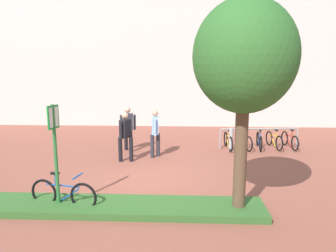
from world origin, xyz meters
name	(u,v)px	position (x,y,z in m)	size (l,w,h in m)	color
ground_plane	(148,178)	(0.00, 0.00, 0.00)	(60.00, 60.00, 0.00)	brown
building_facade	(165,34)	(0.00, 8.98, 5.00)	(28.00, 1.20, 10.00)	silver
planter_strip	(111,207)	(-0.61, -2.20, 0.08)	(7.00, 1.10, 0.16)	#336028
tree_sidewalk	(245,58)	(2.28, -2.20, 3.42)	(2.16, 2.16, 4.64)	brown
parking_sign_post	(55,142)	(-1.83, -2.20, 1.59)	(0.13, 0.35, 2.43)	#2D7238
bike_at_sign	(63,194)	(-1.72, -2.15, 0.35)	(1.66, 0.48, 0.86)	black
bike_rack_cluster	(259,140)	(4.09, 3.67, 0.35)	(3.19, 1.81, 0.83)	#99999E
bollard_steel	(231,139)	(2.91, 3.25, 0.45)	(0.16, 0.16, 0.90)	#ADADB2
person_shirt_blue	(155,130)	(0.03, 2.25, 0.98)	(0.34, 0.61, 1.72)	#2D2D38
person_suited_navy	(125,134)	(-0.94, 1.63, 0.98)	(0.51, 0.57, 1.72)	black
person_suited_dark	(128,126)	(-1.09, 3.05, 0.98)	(0.60, 0.44, 1.72)	black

